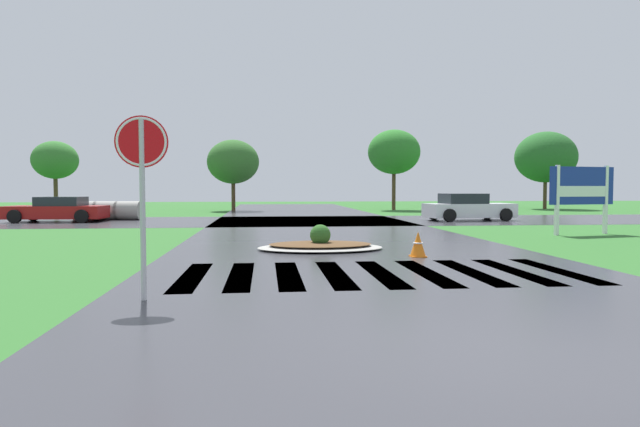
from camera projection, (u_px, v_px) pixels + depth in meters
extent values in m
cube|color=#2D6628|center=(500.00, 367.00, 5.12)|extent=(120.00, 120.00, 0.10)
cube|color=#35353A|center=(345.00, 247.00, 15.05)|extent=(9.49, 80.00, 0.01)
cube|color=#35353A|center=(310.00, 221.00, 27.07)|extent=(90.00, 8.54, 0.01)
cube|color=white|center=(192.00, 276.00, 10.03)|extent=(0.45, 3.41, 0.01)
cube|color=white|center=(241.00, 276.00, 10.13)|extent=(0.45, 3.41, 0.01)
cube|color=white|center=(288.00, 275.00, 10.22)|extent=(0.45, 3.41, 0.01)
cube|color=white|center=(335.00, 274.00, 10.31)|extent=(0.45, 3.41, 0.01)
cube|color=white|center=(381.00, 273.00, 10.40)|extent=(0.45, 3.41, 0.01)
cube|color=white|center=(426.00, 273.00, 10.49)|extent=(0.45, 3.41, 0.01)
cube|color=white|center=(470.00, 272.00, 10.59)|extent=(0.45, 3.41, 0.01)
cube|color=white|center=(514.00, 271.00, 10.68)|extent=(0.45, 3.41, 0.01)
cube|color=white|center=(557.00, 270.00, 10.77)|extent=(0.45, 3.41, 0.01)
cylinder|color=#B2B5BA|center=(143.00, 211.00, 7.86)|extent=(0.08, 0.08, 2.66)
cylinder|color=red|center=(142.00, 142.00, 7.81)|extent=(0.76, 0.09, 0.76)
torus|color=white|center=(142.00, 142.00, 7.81)|extent=(0.73, 0.10, 0.73)
cube|color=white|center=(606.00, 200.00, 19.34)|extent=(0.14, 0.14, 2.46)
cube|color=white|center=(557.00, 200.00, 18.73)|extent=(0.14, 0.14, 2.46)
cube|color=navy|center=(582.00, 186.00, 19.01)|extent=(2.68, 0.59, 1.34)
cube|color=white|center=(582.00, 191.00, 19.02)|extent=(2.04, 0.48, 0.38)
ellipsoid|color=#9E9B93|center=(320.00, 247.00, 14.40)|extent=(3.37, 2.13, 0.12)
ellipsoid|color=brown|center=(320.00, 244.00, 14.40)|extent=(2.76, 1.74, 0.10)
sphere|color=#2D6023|center=(320.00, 235.00, 14.39)|extent=(0.56, 0.56, 0.56)
cube|color=silver|center=(469.00, 210.00, 27.33)|extent=(4.64, 2.24, 0.70)
cube|color=#1E232B|center=(463.00, 199.00, 27.23)|extent=(2.25, 1.76, 0.51)
cylinder|color=black|center=(487.00, 213.00, 28.55)|extent=(0.66, 0.29, 0.64)
cylinder|color=black|center=(506.00, 215.00, 26.78)|extent=(0.66, 0.29, 0.64)
cylinder|color=black|center=(434.00, 214.00, 27.91)|extent=(0.66, 0.29, 0.64)
cylinder|color=black|center=(450.00, 215.00, 26.13)|extent=(0.66, 0.29, 0.64)
cube|color=maroon|center=(57.00, 212.00, 26.18)|extent=(4.62, 1.99, 0.62)
cube|color=#1E232B|center=(61.00, 201.00, 26.17)|extent=(2.12, 1.66, 0.44)
cylinder|color=black|center=(15.00, 216.00, 25.18)|extent=(0.65, 0.25, 0.64)
cylinder|color=black|center=(33.00, 214.00, 27.03)|extent=(0.65, 0.25, 0.64)
cylinder|color=black|center=(82.00, 216.00, 25.35)|extent=(0.65, 0.25, 0.64)
cylinder|color=black|center=(96.00, 214.00, 27.20)|extent=(0.65, 0.25, 0.64)
cylinder|color=#9E9B93|center=(86.00, 211.00, 27.80)|extent=(1.33, 1.08, 0.97)
cylinder|color=#9E9B93|center=(107.00, 211.00, 27.80)|extent=(1.33, 1.08, 0.97)
cylinder|color=#9E9B93|center=(128.00, 211.00, 27.81)|extent=(1.33, 1.08, 0.97)
cone|color=orange|center=(418.00, 244.00, 12.90)|extent=(0.39, 0.39, 0.61)
torus|color=white|center=(418.00, 243.00, 12.89)|extent=(0.24, 0.24, 0.04)
cube|color=orange|center=(418.00, 256.00, 12.91)|extent=(0.36, 0.36, 0.03)
cylinder|color=#4C3823|center=(56.00, 193.00, 37.73)|extent=(0.28, 0.28, 2.53)
ellipsoid|color=#32742D|center=(55.00, 160.00, 37.61)|extent=(3.11, 3.11, 2.64)
cylinder|color=#4C3823|center=(233.00, 195.00, 38.81)|extent=(0.28, 0.28, 2.24)
ellipsoid|color=#32672A|center=(233.00, 162.00, 38.70)|extent=(3.74, 3.74, 3.18)
cylinder|color=#4C3823|center=(394.00, 190.00, 40.25)|extent=(0.28, 0.28, 2.99)
ellipsoid|color=#2C7829|center=(394.00, 152.00, 40.11)|extent=(3.91, 3.91, 3.33)
cylinder|color=#4C3823|center=(545.00, 193.00, 42.21)|extent=(0.28, 0.28, 2.44)
ellipsoid|color=#266227|center=(546.00, 157.00, 42.07)|extent=(4.69, 4.69, 3.99)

